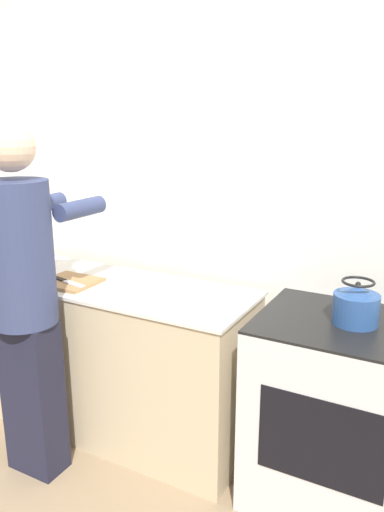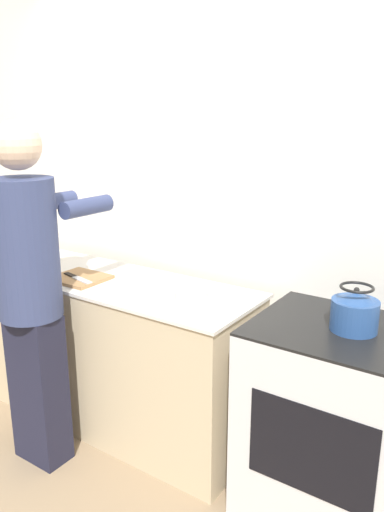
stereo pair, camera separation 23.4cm
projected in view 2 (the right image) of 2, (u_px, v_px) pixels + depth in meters
ground_plane at (138, 469)px, 2.60m from camera, size 12.00×12.00×0.00m
wall_back at (211, 204)px, 2.81m from camera, size 8.00×0.05×2.60m
counter at (113, 351)px, 2.93m from camera, size 1.75×0.58×0.90m
oven at (335, 421)px, 2.24m from camera, size 0.75×0.63×0.91m
person at (31, 285)px, 2.46m from camera, size 0.35×0.59×1.77m
cutting_board at (80, 278)px, 2.80m from camera, size 0.29×0.26×0.02m
knife at (77, 278)px, 2.76m from camera, size 0.25×0.08×0.01m
kettle at (355, 312)px, 2.08m from camera, size 0.20×0.20×0.20m
bowl_prep at (191, 297)px, 2.43m from camera, size 0.17×0.17×0.07m
canister_jar at (38, 249)px, 3.13m from camera, size 0.13×0.13×0.17m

